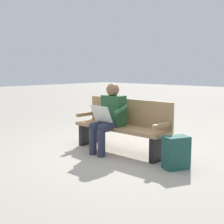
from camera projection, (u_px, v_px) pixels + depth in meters
The scene contains 4 objects.
ground_plane at pixel (120, 151), 5.27m from camera, with size 40.00×40.00×0.00m, color #A89E8E.
bench_near at pixel (123, 125), 5.26m from camera, with size 1.80×0.49×0.90m.
person_seated at pixel (109, 116), 5.14m from camera, with size 0.57×0.58×1.18m.
backpack at pixel (176, 153), 4.34m from camera, with size 0.37×0.42×0.47m.
Camera 1 is at (-3.40, 3.84, 1.41)m, focal length 48.77 mm.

